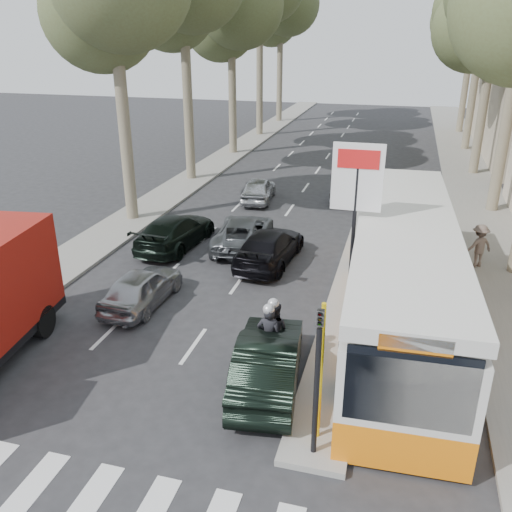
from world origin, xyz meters
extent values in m
plane|color=#28282B|center=(0.00, 0.00, 0.00)|extent=(120.00, 120.00, 0.00)
cube|color=gray|center=(8.60, 25.00, 0.06)|extent=(3.20, 70.00, 0.12)
cube|color=gray|center=(-8.00, 28.00, 0.06)|extent=(2.40, 64.00, 0.12)
cube|color=gray|center=(3.25, 11.00, 0.08)|extent=(1.50, 26.00, 0.16)
cylinder|color=yellow|center=(3.25, -1.00, 1.75)|extent=(0.10, 0.10, 3.50)
cylinder|color=yellow|center=(3.25, 5.00, 1.75)|extent=(0.10, 0.10, 3.50)
cylinder|color=yellow|center=(3.25, 11.00, 1.75)|extent=(0.10, 0.10, 3.50)
cylinder|color=black|center=(3.25, 5.00, 2.60)|extent=(0.12, 0.12, 5.20)
cube|color=white|center=(3.25, 5.00, 4.60)|extent=(1.50, 0.10, 2.00)
cube|color=red|center=(3.25, 4.94, 5.15)|extent=(1.20, 0.02, 0.55)
cylinder|color=black|center=(3.25, -1.50, 1.60)|extent=(0.12, 0.12, 3.20)
imported|color=black|center=(3.25, -1.50, 3.10)|extent=(0.16, 0.41, 1.00)
cylinder|color=#6B604C|center=(-8.00, 12.00, 4.20)|extent=(0.56, 0.56, 8.40)
sphere|color=#4C532E|center=(-9.00, 12.60, 9.30)|extent=(5.20, 5.20, 5.20)
cylinder|color=#6B604C|center=(-8.10, 20.00, 4.48)|extent=(0.56, 0.56, 8.96)
sphere|color=#4C532E|center=(-9.10, 20.60, 9.92)|extent=(5.20, 5.20, 5.20)
cylinder|color=#6B604C|center=(-7.90, 28.00, 4.06)|extent=(0.56, 0.56, 8.12)
sphere|color=#4C532E|center=(-8.90, 28.60, 8.99)|extent=(5.20, 5.20, 5.20)
sphere|color=#4C532E|center=(-7.00, 27.20, 10.15)|extent=(5.80, 5.80, 5.80)
cylinder|color=#6B604C|center=(-8.00, 36.00, 4.76)|extent=(0.56, 0.56, 9.52)
sphere|color=#4C532E|center=(-9.00, 36.60, 10.54)|extent=(5.20, 5.20, 5.20)
cylinder|color=#6B604C|center=(-8.10, 44.00, 4.34)|extent=(0.56, 0.56, 8.68)
sphere|color=#4C532E|center=(-9.10, 44.60, 9.61)|extent=(5.20, 5.20, 5.20)
sphere|color=#4C532E|center=(-7.20, 43.20, 10.85)|extent=(5.80, 5.80, 5.80)
cylinder|color=#6B604C|center=(9.10, 18.00, 4.62)|extent=(0.56, 0.56, 9.24)
cylinder|color=#6B604C|center=(8.90, 26.00, 3.92)|extent=(0.56, 0.56, 7.84)
sphere|color=#4C532E|center=(7.90, 26.60, 8.68)|extent=(5.20, 5.20, 5.20)
cylinder|color=#6B604C|center=(9.00, 34.00, 4.48)|extent=(0.56, 0.56, 8.96)
sphere|color=#4C532E|center=(8.00, 34.60, 9.92)|extent=(5.20, 5.20, 5.20)
cylinder|color=#6B604C|center=(9.10, 42.00, 4.20)|extent=(0.56, 0.56, 8.40)
sphere|color=#4C532E|center=(8.10, 42.60, 9.30)|extent=(5.20, 5.20, 5.20)
sphere|color=#4C532E|center=(10.00, 41.20, 10.50)|extent=(5.80, 5.80, 5.80)
imported|color=#9C9DA3|center=(-3.50, 3.99, 0.64)|extent=(1.67, 3.84, 1.29)
imported|color=black|center=(1.67, 0.75, 0.73)|extent=(2.15, 4.62, 1.47)
imported|color=#53575B|center=(-1.74, 9.99, 0.64)|extent=(2.63, 4.84, 1.29)
imported|color=black|center=(-0.26, 8.59, 0.68)|extent=(2.21, 4.80, 1.36)
imported|color=#ACB0B5|center=(-2.88, 16.64, 0.65)|extent=(1.91, 3.94, 1.30)
imported|color=#45474C|center=(1.80, 18.04, 0.63)|extent=(1.58, 3.91, 1.26)
imported|color=black|center=(-4.53, 9.23, 0.69)|extent=(2.32, 4.92, 1.39)
cylinder|color=black|center=(-5.47, 1.35, 0.50)|extent=(0.46, 1.02, 0.99)
cube|color=orange|center=(4.80, 4.93, 0.63)|extent=(3.36, 13.18, 1.02)
cube|color=silver|center=(4.80, 4.93, 1.99)|extent=(3.36, 13.18, 1.71)
cube|color=black|center=(4.80, 4.93, 2.33)|extent=(3.36, 12.66, 0.97)
cube|color=silver|center=(4.80, 4.93, 3.24)|extent=(3.36, 13.18, 0.34)
cube|color=black|center=(5.06, -1.57, 2.16)|extent=(2.50, 0.16, 1.71)
cube|color=orange|center=(5.06, -1.57, 3.16)|extent=(1.37, 0.11, 0.36)
cylinder|color=black|center=(3.67, 0.70, 0.51)|extent=(0.36, 1.10, 1.09)
cylinder|color=black|center=(6.27, 0.80, 0.51)|extent=(0.36, 1.10, 1.09)
cylinder|color=black|center=(3.34, 8.80, 0.51)|extent=(0.36, 1.10, 1.09)
cylinder|color=black|center=(5.94, 8.90, 0.51)|extent=(0.36, 1.10, 1.09)
cylinder|color=black|center=(1.48, 0.62, 0.35)|extent=(0.13, 0.71, 0.70)
cylinder|color=black|center=(1.52, 2.27, 0.35)|extent=(0.13, 0.71, 0.70)
cylinder|color=silver|center=(1.48, 0.69, 0.77)|extent=(0.08, 0.44, 0.88)
cube|color=black|center=(1.50, 1.50, 0.49)|extent=(0.26, 0.83, 0.33)
cube|color=black|center=(1.50, 1.28, 0.79)|extent=(0.34, 0.50, 0.24)
cube|color=black|center=(1.51, 1.83, 0.73)|extent=(0.33, 0.72, 0.13)
cylinder|color=silver|center=(1.48, 0.76, 1.12)|extent=(0.68, 0.06, 0.04)
imported|color=black|center=(1.50, 1.50, 0.98)|extent=(0.68, 0.46, 1.85)
imported|color=black|center=(1.51, 1.94, 0.92)|extent=(0.85, 0.49, 1.73)
sphere|color=#B2B2B7|center=(1.50, 1.44, 1.85)|extent=(0.31, 0.31, 0.31)
sphere|color=#B2B2B7|center=(1.51, 1.90, 1.78)|extent=(0.31, 0.31, 0.31)
imported|color=#69594E|center=(7.61, 10.10, 0.97)|extent=(1.19, 0.98, 1.70)
camera|label=1|loc=(4.48, -10.68, 8.56)|focal=38.00mm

